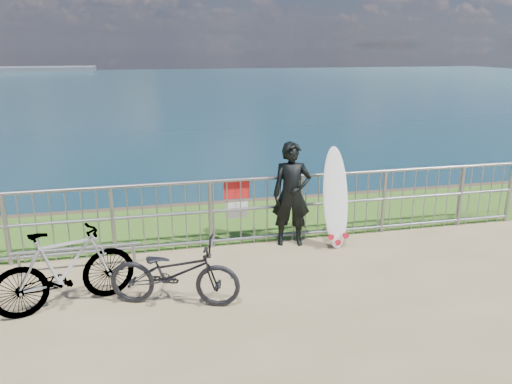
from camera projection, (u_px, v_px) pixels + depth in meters
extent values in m
plane|color=#325E1A|center=(230.00, 221.00, 9.22)|extent=(120.00, 120.00, 0.00)
cube|color=brown|center=(222.00, 310.00, 11.05)|extent=(120.00, 0.30, 5.00)
plane|color=#183949|center=(147.00, 91.00, 92.21)|extent=(260.00, 260.00, 0.00)
cylinder|color=gray|center=(241.00, 180.00, 7.88)|extent=(10.00, 0.06, 0.06)
cylinder|color=gray|center=(241.00, 209.00, 8.02)|extent=(10.00, 0.05, 0.05)
cylinder|color=gray|center=(242.00, 238.00, 8.16)|extent=(10.00, 0.05, 0.05)
cylinder|color=gray|center=(7.00, 230.00, 7.28)|extent=(0.06, 0.06, 1.10)
cylinder|color=gray|center=(113.00, 222.00, 7.60)|extent=(0.06, 0.06, 1.10)
cylinder|color=gray|center=(210.00, 215.00, 7.93)|extent=(0.06, 0.06, 1.10)
cylinder|color=gray|center=(300.00, 208.00, 8.25)|extent=(0.06, 0.06, 1.10)
cylinder|color=gray|center=(384.00, 202.00, 8.57)|extent=(0.06, 0.06, 1.10)
cylinder|color=gray|center=(461.00, 196.00, 8.90)|extent=(0.06, 0.06, 1.10)
cylinder|color=gray|center=(509.00, 193.00, 9.11)|extent=(0.06, 0.06, 1.10)
cube|color=red|center=(237.00, 190.00, 7.97)|extent=(0.42, 0.02, 0.30)
cube|color=white|center=(237.00, 190.00, 7.97)|extent=(0.38, 0.01, 0.08)
cube|color=white|center=(237.00, 210.00, 8.07)|extent=(0.36, 0.02, 0.26)
imported|color=black|center=(292.00, 194.00, 7.98)|extent=(0.69, 0.52, 1.69)
ellipsoid|color=white|center=(335.00, 198.00, 7.92)|extent=(0.44, 0.40, 1.63)
cone|color=red|center=(329.00, 235.00, 7.95)|extent=(0.10, 0.18, 0.10)
cone|color=red|center=(344.00, 234.00, 8.00)|extent=(0.10, 0.18, 0.10)
cone|color=red|center=(336.00, 241.00, 8.00)|extent=(0.10, 0.18, 0.10)
imported|color=black|center=(175.00, 272.00, 6.19)|extent=(1.74, 1.04, 0.86)
imported|color=black|center=(65.00, 269.00, 6.10)|extent=(1.78, 1.01, 1.03)
cylinder|color=gray|center=(77.00, 249.00, 7.14)|extent=(1.78, 0.05, 0.05)
cylinder|color=gray|center=(19.00, 265.00, 7.01)|extent=(0.04, 0.04, 0.35)
cylinder|color=gray|center=(134.00, 255.00, 7.35)|extent=(0.04, 0.04, 0.35)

